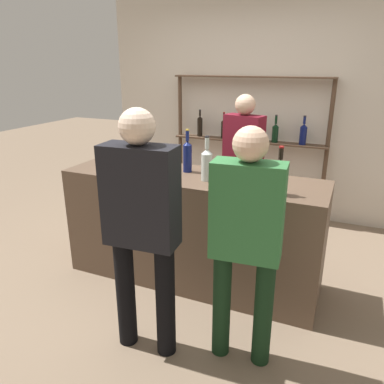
% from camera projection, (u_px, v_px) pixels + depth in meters
% --- Properties ---
extents(ground_plane, '(16.00, 16.00, 0.00)m').
position_uv_depth(ground_plane, '(192.00, 277.00, 3.42)').
color(ground_plane, '#7A6651').
extents(bar_counter, '(2.20, 0.64, 0.97)m').
position_uv_depth(bar_counter, '(192.00, 229.00, 3.26)').
color(bar_counter, brown).
rests_on(bar_counter, ground_plane).
extents(back_wall, '(3.80, 0.12, 2.80)m').
position_uv_depth(back_wall, '(254.00, 101.00, 4.62)').
color(back_wall, beige).
rests_on(back_wall, ground_plane).
extents(back_shelf, '(1.90, 0.18, 1.71)m').
position_uv_depth(back_shelf, '(250.00, 126.00, 4.55)').
color(back_shelf, '#4C3828').
rests_on(back_shelf, ground_plane).
extents(counter_bottle_0, '(0.09, 0.09, 0.35)m').
position_uv_depth(counter_bottle_0, '(279.00, 176.00, 2.61)').
color(counter_bottle_0, black).
rests_on(counter_bottle_0, bar_counter).
extents(counter_bottle_1, '(0.09, 0.09, 0.35)m').
position_uv_depth(counter_bottle_1, '(207.00, 163.00, 2.93)').
color(counter_bottle_1, silver).
rests_on(counter_bottle_1, bar_counter).
extents(counter_bottle_2, '(0.08, 0.08, 0.35)m').
position_uv_depth(counter_bottle_2, '(131.00, 157.00, 3.15)').
color(counter_bottle_2, brown).
rests_on(counter_bottle_2, bar_counter).
extents(counter_bottle_3, '(0.07, 0.07, 0.37)m').
position_uv_depth(counter_bottle_3, '(187.00, 155.00, 3.16)').
color(counter_bottle_3, '#0F1956').
rests_on(counter_bottle_3, bar_counter).
extents(wine_glass, '(0.08, 0.08, 0.16)m').
position_uv_depth(wine_glass, '(254.00, 168.00, 2.87)').
color(wine_glass, silver).
rests_on(wine_glass, bar_counter).
extents(customer_right, '(0.43, 0.22, 1.54)m').
position_uv_depth(customer_right, '(246.00, 233.00, 2.21)').
color(customer_right, black).
rests_on(customer_right, ground_plane).
extents(customer_center, '(0.47, 0.23, 1.62)m').
position_uv_depth(customer_center, '(141.00, 220.00, 2.28)').
color(customer_center, black).
rests_on(customer_center, ground_plane).
extents(server_behind_counter, '(0.44, 0.27, 1.56)m').
position_uv_depth(server_behind_counter, '(243.00, 157.00, 3.89)').
color(server_behind_counter, black).
rests_on(server_behind_counter, ground_plane).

